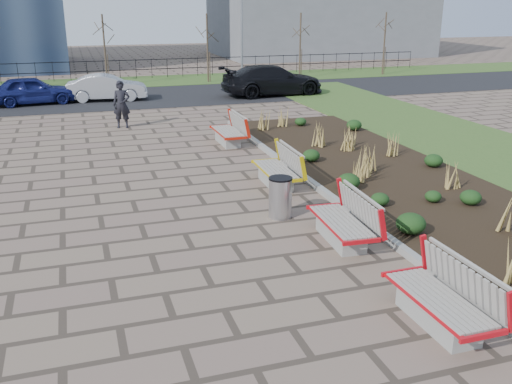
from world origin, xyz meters
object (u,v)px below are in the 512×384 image
object	(u,v)px
bench_c	(276,167)
lamp_east	(242,31)
litter_bin	(280,198)
bench_b	(341,219)
bench_a	(439,296)
pedestrian	(122,104)
car_black	(272,80)
bench_d	(227,130)
car_blue	(32,90)
car_silver	(107,87)

from	to	relation	value
bench_c	lamp_east	distance (m)	20.83
litter_bin	bench_b	bearing A→B (deg)	-67.44
bench_a	lamp_east	bearing A→B (deg)	79.28
pedestrian	car_black	bearing A→B (deg)	47.12
bench_c	litter_bin	distance (m)	2.40
bench_d	pedestrian	size ratio (longest dim) A/B	1.15
pedestrian	lamp_east	world-z (taller)	lamp_east
pedestrian	car_blue	size ratio (longest dim) A/B	0.47
car_black	bench_c	bearing A→B (deg)	157.40
pedestrian	car_black	world-z (taller)	pedestrian
bench_c	pedestrian	world-z (taller)	pedestrian
bench_b	car_black	xyz separation A→B (m)	(5.06, 18.60, 0.30)
car_blue	lamp_east	world-z (taller)	lamp_east
bench_c	car_blue	distance (m)	16.89
car_silver	car_black	xyz separation A→B (m)	(8.38, -0.91, 0.14)
bench_b	car_silver	bearing A→B (deg)	103.10
pedestrian	car_black	size ratio (longest dim) A/B	0.34
car_blue	litter_bin	bearing A→B (deg)	-168.39
bench_a	car_black	distance (m)	22.56
car_silver	car_black	distance (m)	8.43
car_blue	car_silver	world-z (taller)	car_blue
bench_a	car_blue	distance (m)	23.82
car_blue	lamp_east	distance (m)	12.91
bench_a	bench_d	size ratio (longest dim) A/B	1.00
pedestrian	lamp_east	size ratio (longest dim) A/B	0.31
car_blue	car_silver	distance (m)	3.50
bench_a	bench_b	xyz separation A→B (m)	(0.00, 3.38, 0.00)
bench_d	lamp_east	size ratio (longest dim) A/B	0.35
car_blue	bench_b	bearing A→B (deg)	-168.07
pedestrian	car_silver	xyz separation A→B (m)	(-0.10, 6.73, -0.26)
litter_bin	car_black	distance (m)	17.86
bench_b	litter_bin	xyz separation A→B (m)	(-0.71, 1.70, -0.03)
bench_c	bench_d	xyz separation A→B (m)	(0.00, 4.95, 0.00)
car_silver	car_black	size ratio (longest dim) A/B	0.72
car_blue	lamp_east	size ratio (longest dim) A/B	0.65
pedestrian	bench_c	bearing A→B (deg)	-57.84
bench_b	lamp_east	world-z (taller)	lamp_east
bench_a	car_silver	world-z (taller)	car_silver
litter_bin	bench_a	bearing A→B (deg)	-82.08
bench_c	car_black	xyz separation A→B (m)	(5.06, 14.61, 0.30)
car_black	lamp_east	xyz separation A→B (m)	(-0.06, 5.45, 2.24)
bench_c	litter_bin	xyz separation A→B (m)	(-0.71, -2.29, -0.03)
car_silver	lamp_east	world-z (taller)	lamp_east
car_blue	lamp_east	bearing A→B (deg)	-76.13
pedestrian	lamp_east	distance (m)	14.11
bench_d	lamp_east	distance (m)	16.12
litter_bin	car_black	size ratio (longest dim) A/B	0.17
bench_d	car_black	xyz separation A→B (m)	(5.06, 9.66, 0.30)
car_black	bench_d	bearing A→B (deg)	148.87
litter_bin	car_silver	bearing A→B (deg)	98.36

